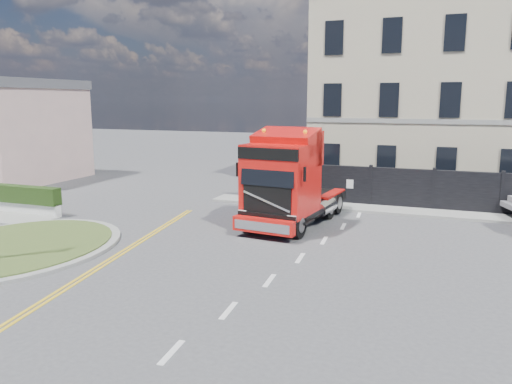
% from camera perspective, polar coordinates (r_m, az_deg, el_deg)
% --- Properties ---
extents(ground, '(120.00, 120.00, 0.00)m').
position_cam_1_polar(ground, '(18.52, -3.49, -6.21)').
color(ground, '#424244').
rests_on(ground, ground).
extents(traffic_island, '(6.80, 6.80, 0.17)m').
position_cam_1_polar(traffic_island, '(20.10, -25.88, -5.69)').
color(traffic_island, gray).
rests_on(traffic_island, ground).
extents(seaside_bldg_pink, '(8.00, 8.00, 6.00)m').
position_cam_1_polar(seaside_bldg_pink, '(37.17, -26.92, 5.81)').
color(seaside_bldg_pink, '#BF9A95').
rests_on(seaside_bldg_pink, ground).
extents(hoarding_fence, '(18.80, 0.25, 2.00)m').
position_cam_1_polar(hoarding_fence, '(25.58, 18.58, 0.24)').
color(hoarding_fence, black).
rests_on(hoarding_fence, ground).
extents(georgian_building, '(12.30, 10.30, 12.80)m').
position_cam_1_polar(georgian_building, '(32.73, 18.58, 10.77)').
color(georgian_building, '#B3A78E').
rests_on(georgian_building, ground).
extents(pavement_far, '(20.00, 1.60, 0.12)m').
position_cam_1_polar(pavement_far, '(24.90, 17.11, -2.16)').
color(pavement_far, gray).
rests_on(pavement_far, ground).
extents(truck, '(3.26, 7.00, 4.05)m').
position_cam_1_polar(truck, '(20.92, 3.59, 0.84)').
color(truck, black).
rests_on(truck, ground).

